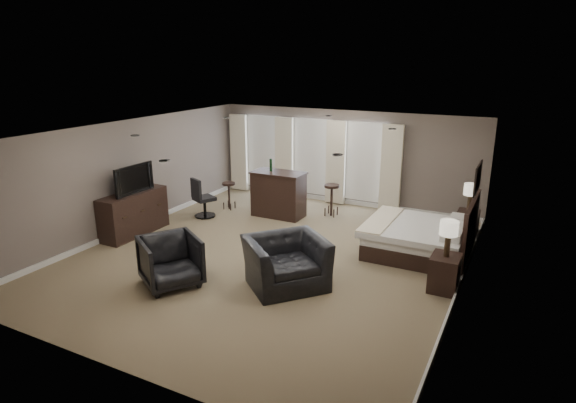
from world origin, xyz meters
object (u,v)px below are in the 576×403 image
at_px(lamp_far, 470,198).
at_px(tv, 132,190).
at_px(bar_stool_left, 229,196).
at_px(lamp_near, 448,239).
at_px(armchair_far, 171,259).
at_px(bar_stool_right, 331,200).
at_px(nightstand_near, 444,273).
at_px(bed, 414,224).
at_px(nightstand_far, 467,225).
at_px(desk_chair, 204,197).
at_px(dresser, 134,213).
at_px(bar_counter, 279,194).
at_px(armchair_near, 286,254).

distance_m(lamp_far, tv, 7.65).
distance_m(tv, bar_stool_left, 2.84).
distance_m(lamp_near, tv, 6.93).
relative_size(armchair_far, bar_stool_right, 1.21).
distance_m(nightstand_near, bar_stool_right, 4.48).
bearing_deg(bed, nightstand_near, -58.46).
relative_size(lamp_near, tv, 0.57).
xyz_separation_m(nightstand_far, desk_chair, (-6.22, -1.51, 0.21)).
bearing_deg(bar_stool_right, bar_stool_left, -164.86).
xyz_separation_m(tv, armchair_far, (2.50, -1.67, -0.57)).
height_order(bar_stool_left, desk_chair, desk_chair).
height_order(lamp_far, bar_stool_left, lamp_far).
relative_size(dresser, bar_counter, 1.27).
distance_m(nightstand_near, armchair_far, 4.87).
relative_size(dresser, desk_chair, 1.66).
height_order(bed, bar_stool_left, bed).
distance_m(nightstand_far, tv, 7.69).
xyz_separation_m(nightstand_near, nightstand_far, (0.00, 2.90, -0.01)).
height_order(lamp_near, lamp_far, lamp_near).
height_order(armchair_far, desk_chair, desk_chair).
relative_size(nightstand_far, lamp_far, 0.97).
xyz_separation_m(nightstand_near, dresser, (-6.92, -0.37, 0.18)).
xyz_separation_m(bed, dresser, (-6.03, -1.82, -0.15)).
height_order(tv, armchair_near, armchair_near).
relative_size(tv, armchair_far, 1.13).
bearing_deg(bar_stool_left, bar_stool_right, 15.14).
xyz_separation_m(tv, armchair_near, (4.35, -0.74, -0.47)).
height_order(nightstand_far, bar_stool_left, bar_stool_left).
xyz_separation_m(lamp_far, bar_stool_right, (-3.35, 0.07, -0.53)).
bearing_deg(armchair_far, bar_stool_left, 53.26).
distance_m(bed, lamp_near, 1.73).
distance_m(lamp_far, bar_counter, 4.61).
height_order(nightstand_near, armchair_near, armchair_near).
bearing_deg(desk_chair, armchair_far, 142.84).
height_order(nightstand_far, bar_stool_right, bar_stool_right).
distance_m(dresser, tv, 0.57).
bearing_deg(bar_counter, armchair_near, -59.89).
bearing_deg(nightstand_near, bed, 121.54).
bearing_deg(desk_chair, bed, -154.25).
bearing_deg(armchair_near, bar_stool_left, 87.27).
distance_m(armchair_far, bar_counter, 4.36).
bearing_deg(armchair_near, dresser, 121.62).
relative_size(armchair_near, bar_counter, 1.01).
bearing_deg(nightstand_near, nightstand_far, 90.00).
relative_size(tv, desk_chair, 1.10).
bearing_deg(lamp_near, dresser, -176.95).
xyz_separation_m(lamp_near, bar_stool_left, (-6.04, 2.24, -0.60)).
height_order(lamp_near, desk_chair, lamp_near).
xyz_separation_m(nightstand_far, armchair_near, (-2.57, -4.01, 0.29)).
height_order(bar_counter, bar_stool_right, bar_counter).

